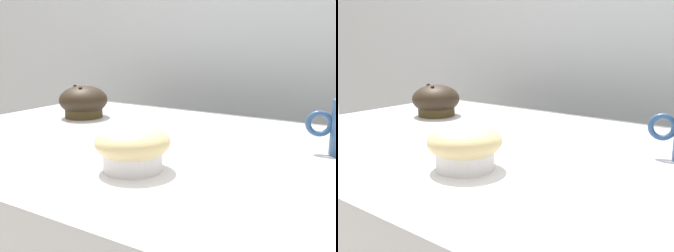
# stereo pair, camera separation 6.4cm
# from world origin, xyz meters

# --- Properties ---
(wall_back) EXTENTS (3.20, 0.10, 1.80)m
(wall_back) POSITION_xyz_m (0.00, 0.60, 0.90)
(wall_back) COLOR #B2B7BC
(wall_back) RESTS_ON ground
(muffin_back_left) EXTENTS (0.11, 0.11, 0.08)m
(muffin_back_left) POSITION_xyz_m (-0.30, 0.10, 0.96)
(muffin_back_left) COLOR #3E3119
(muffin_back_left) RESTS_ON display_counter
(muffin_back_right) EXTENTS (0.11, 0.11, 0.07)m
(muffin_back_right) POSITION_xyz_m (0.03, -0.15, 0.96)
(muffin_back_right) COLOR silver
(muffin_back_right) RESTS_ON display_counter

